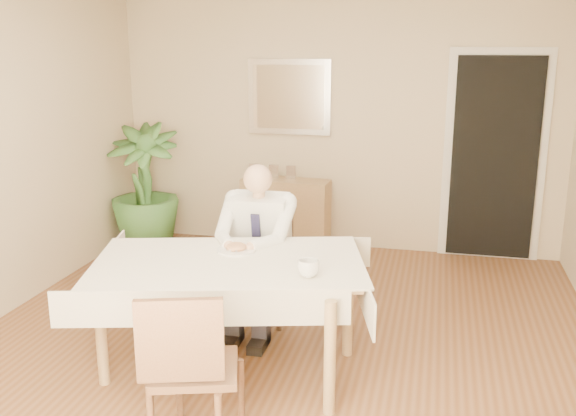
% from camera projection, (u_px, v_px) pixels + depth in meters
% --- Properties ---
extents(room, '(5.00, 5.02, 2.60)m').
position_uv_depth(room, '(276.00, 169.00, 4.15)').
color(room, brown).
rests_on(room, ground).
extents(window, '(1.34, 0.04, 1.44)m').
position_uv_depth(window, '(54.00, 283.00, 1.78)').
color(window, beige).
rests_on(window, room).
extents(doorway, '(0.96, 0.07, 2.10)m').
position_uv_depth(doorway, '(494.00, 159.00, 6.20)').
color(doorway, beige).
rests_on(doorway, ground).
extents(mirror, '(0.86, 0.04, 0.76)m').
position_uv_depth(mirror, '(289.00, 97.00, 6.52)').
color(mirror, silver).
rests_on(mirror, room).
extents(dining_table, '(1.97, 1.45, 0.75)m').
position_uv_depth(dining_table, '(229.00, 273.00, 4.08)').
color(dining_table, '#A38153').
rests_on(dining_table, ground).
extents(chair_far, '(0.42, 0.43, 0.83)m').
position_uv_depth(chair_far, '(265.00, 260.00, 4.96)').
color(chair_far, '#422D1C').
rests_on(chair_far, ground).
extents(chair_near, '(0.54, 0.55, 0.91)m').
position_uv_depth(chair_near, '(190.00, 363.00, 3.26)').
color(chair_near, '#422D1C').
rests_on(chair_near, ground).
extents(seated_man, '(0.48, 0.72, 1.24)m').
position_uv_depth(seated_man, '(255.00, 242.00, 4.64)').
color(seated_man, white).
rests_on(seated_man, ground).
extents(plate, '(0.26, 0.26, 0.02)m').
position_uv_depth(plate, '(236.00, 250.00, 4.24)').
color(plate, white).
rests_on(plate, dining_table).
extents(food, '(0.14, 0.14, 0.06)m').
position_uv_depth(food, '(236.00, 247.00, 4.24)').
color(food, '#946441').
rests_on(food, dining_table).
extents(knife, '(0.01, 0.13, 0.01)m').
position_uv_depth(knife, '(239.00, 251.00, 4.17)').
color(knife, silver).
rests_on(knife, dining_table).
extents(fork, '(0.01, 0.13, 0.01)m').
position_uv_depth(fork, '(228.00, 250.00, 4.19)').
color(fork, silver).
rests_on(fork, dining_table).
extents(coffee_mug, '(0.13, 0.13, 0.10)m').
position_uv_depth(coffee_mug, '(308.00, 268.00, 3.78)').
color(coffee_mug, white).
rests_on(coffee_mug, dining_table).
extents(sideboard, '(0.92, 0.36, 0.72)m').
position_uv_depth(sideboard, '(286.00, 213.00, 6.68)').
color(sideboard, '#A38153').
rests_on(sideboard, ground).
extents(photo_frame_left, '(0.10, 0.02, 0.14)m').
position_uv_depth(photo_frame_left, '(253.00, 170.00, 6.72)').
color(photo_frame_left, silver).
rests_on(photo_frame_left, sideboard).
extents(photo_frame_center, '(0.10, 0.02, 0.14)m').
position_uv_depth(photo_frame_center, '(274.00, 171.00, 6.65)').
color(photo_frame_center, silver).
rests_on(photo_frame_center, sideboard).
extents(photo_frame_right, '(0.10, 0.02, 0.14)m').
position_uv_depth(photo_frame_right, '(291.00, 172.00, 6.59)').
color(photo_frame_right, silver).
rests_on(photo_frame_right, sideboard).
extents(potted_palm, '(0.87, 0.87, 1.29)m').
position_uv_depth(potted_palm, '(144.00, 187.00, 6.62)').
color(potted_palm, '#335E27').
rests_on(potted_palm, ground).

